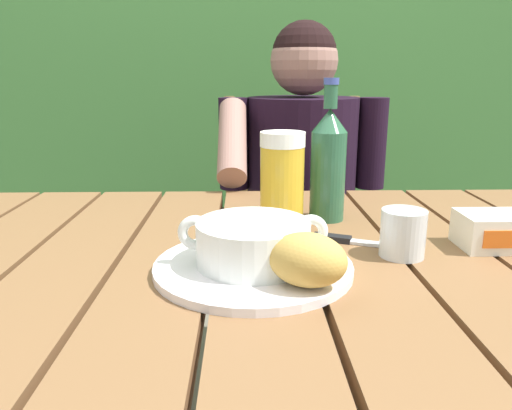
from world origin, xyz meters
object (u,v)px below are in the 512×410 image
at_px(soup_bowl, 253,241).
at_px(person_eating, 302,194).
at_px(beer_glass, 282,179).
at_px(water_glass_small, 403,233).
at_px(chair_near_diner, 294,240).
at_px(serving_plate, 253,267).
at_px(bread_roll, 307,260).
at_px(beer_bottle, 328,163).
at_px(table_knife, 349,240).
at_px(butter_tub, 495,231).

bearing_deg(soup_bowl, person_eating, 77.85).
bearing_deg(beer_glass, water_glass_small, -43.64).
xyz_separation_m(chair_near_diner, beer_glass, (-0.10, -0.71, 0.37)).
xyz_separation_m(serving_plate, soup_bowl, (-0.00, 0.00, 0.04)).
bearing_deg(chair_near_diner, serving_plate, -99.74).
distance_m(chair_near_diner, bread_roll, 1.06).
relative_size(chair_near_diner, bread_roll, 7.81).
bearing_deg(soup_bowl, bread_roll, -49.40).
xyz_separation_m(serving_plate, beer_glass, (0.06, 0.22, 0.08)).
bearing_deg(beer_bottle, serving_plate, -120.13).
height_order(soup_bowl, beer_glass, beer_glass).
relative_size(chair_near_diner, beer_bottle, 3.64).
height_order(beer_glass, table_knife, beer_glass).
bearing_deg(chair_near_diner, person_eating, -90.85).
bearing_deg(soup_bowl, water_glass_small, 12.89).
height_order(beer_glass, butter_tub, beer_glass).
bearing_deg(beer_glass, butter_tub, -21.28).
distance_m(serving_plate, water_glass_small, 0.24).
xyz_separation_m(soup_bowl, table_knife, (0.16, 0.11, -0.04)).
distance_m(beer_bottle, butter_tub, 0.31).
distance_m(beer_glass, water_glass_small, 0.24).
relative_size(chair_near_diner, serving_plate, 3.41).
height_order(soup_bowl, beer_bottle, beer_bottle).
relative_size(person_eating, beer_bottle, 4.47).
bearing_deg(beer_bottle, water_glass_small, -67.43).
height_order(chair_near_diner, person_eating, person_eating).
height_order(bread_roll, beer_glass, beer_glass).
xyz_separation_m(beer_bottle, water_glass_small, (0.08, -0.20, -0.07)).
height_order(chair_near_diner, beer_glass, chair_near_diner).
bearing_deg(soup_bowl, butter_tub, 12.59).
bearing_deg(table_knife, beer_glass, 135.43).
bearing_deg(water_glass_small, table_knife, 137.84).
bearing_deg(butter_tub, beer_bottle, 145.89).
bearing_deg(table_knife, beer_bottle, 96.34).
distance_m(chair_near_diner, soup_bowl, 1.00).
xyz_separation_m(beer_bottle, butter_tub, (0.24, -0.17, -0.08)).
bearing_deg(chair_near_diner, beer_glass, -98.17).
distance_m(beer_bottle, water_glass_small, 0.23).
distance_m(serving_plate, beer_glass, 0.24).
xyz_separation_m(beer_glass, beer_bottle, (0.09, 0.04, 0.02)).
bearing_deg(chair_near_diner, butter_tub, -74.61).
distance_m(serving_plate, soup_bowl, 0.04).
relative_size(serving_plate, beer_bottle, 1.07).
relative_size(person_eating, serving_plate, 4.19).
distance_m(beer_bottle, table_knife, 0.18).
height_order(chair_near_diner, serving_plate, chair_near_diner).
distance_m(chair_near_diner, butter_tub, 0.92).
relative_size(soup_bowl, beer_bottle, 0.79).
bearing_deg(butter_tub, serving_plate, -167.41).
distance_m(person_eating, beer_glass, 0.54).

